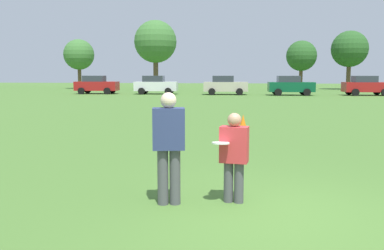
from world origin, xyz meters
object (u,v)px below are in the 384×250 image
object	(u,v)px
parked_car_near_left	(96,85)
parked_car_center	(225,85)
player_thrower	(169,142)
frisbee	(221,143)
player_defender	(234,153)
parked_car_mid_left	(156,85)
parked_car_near_right	(366,85)
traffic_cone	(243,121)
parked_car_mid_right	(290,85)

from	to	relation	value
parked_car_near_left	parked_car_center	size ratio (longest dim) A/B	1.00
player_thrower	frisbee	distance (m)	0.79
player_defender	parked_car_near_left	distance (m)	36.93
parked_car_near_left	parked_car_mid_left	size ratio (longest dim) A/B	1.00
frisbee	parked_car_near_right	xyz separation A→B (m)	(11.36, 34.29, -0.05)
traffic_cone	parked_car_near_right	xyz separation A→B (m)	(11.11, 24.74, 0.69)
frisbee	parked_car_mid_left	bearing A→B (deg)	104.17
parked_car_mid_left	parked_car_near_left	bearing A→B (deg)	-178.80
parked_car_mid_right	parked_car_near_right	xyz separation A→B (m)	(6.97, 0.64, 0.00)
parked_car_mid_left	player_thrower	bearing A→B (deg)	-77.09
player_thrower	parked_car_center	xyz separation A→B (m)	(-0.96, 33.98, -0.05)
player_defender	frisbee	size ratio (longest dim) A/B	5.22
player_thrower	parked_car_near_right	size ratio (longest dim) A/B	0.40
parked_car_center	player_thrower	bearing A→B (deg)	-88.39
parked_car_mid_left	parked_car_center	distance (m)	6.87
parked_car_mid_left	parked_car_center	bearing A→B (deg)	-1.41
traffic_cone	parked_car_mid_right	xyz separation A→B (m)	(4.14, 24.10, 0.69)
traffic_cone	parked_car_near_left	size ratio (longest dim) A/B	0.11
frisbee	parked_car_mid_right	xyz separation A→B (m)	(4.39, 33.64, -0.05)
parked_car_mid_left	parked_car_center	size ratio (longest dim) A/B	1.00
frisbee	parked_car_near_left	distance (m)	37.04
parked_car_near_right	player_defender	bearing A→B (deg)	-108.14
traffic_cone	parked_car_near_left	world-z (taller)	parked_car_near_left
player_thrower	traffic_cone	bearing A→B (deg)	83.80
player_defender	parked_car_mid_right	distance (m)	33.70
player_thrower	parked_car_mid_right	world-z (taller)	parked_car_mid_right
player_thrower	parked_car_near_left	size ratio (longest dim) A/B	0.40
player_defender	parked_car_center	xyz separation A→B (m)	(-1.94, 33.75, 0.14)
parked_car_near_left	parked_car_mid_right	bearing A→B (deg)	-1.07
player_defender	parked_car_near_right	distance (m)	35.86
player_thrower	parked_car_near_left	distance (m)	36.75
player_defender	parked_car_mid_left	bearing A→B (deg)	104.57
traffic_cone	parked_car_near_left	distance (m)	28.66
frisbee	parked_car_near_right	world-z (taller)	parked_car_near_right
traffic_cone	parked_car_near_right	distance (m)	27.13
player_defender	frisbee	world-z (taller)	player_defender
parked_car_near_right	traffic_cone	bearing A→B (deg)	-114.19
traffic_cone	parked_car_center	world-z (taller)	parked_car_center
player_defender	traffic_cone	xyz separation A→B (m)	(0.05, 9.34, -0.56)
parked_car_near_left	parked_car_center	bearing A→B (deg)	-0.18
parked_car_mid_left	parked_car_near_right	bearing A→B (deg)	0.46
player_defender	parked_car_near_right	bearing A→B (deg)	71.86
parked_car_mid_right	parked_car_center	bearing A→B (deg)	177.06
parked_car_near_left	parked_car_near_right	bearing A→B (deg)	0.63
parked_car_center	parked_car_near_right	bearing A→B (deg)	1.44
frisbee	parked_car_mid_right	bearing A→B (deg)	82.56
parked_car_center	parked_car_mid_right	world-z (taller)	same
parked_car_near_left	parked_car_mid_right	world-z (taller)	same
player_thrower	parked_car_center	world-z (taller)	parked_car_center
frisbee	parked_car_near_right	distance (m)	36.12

